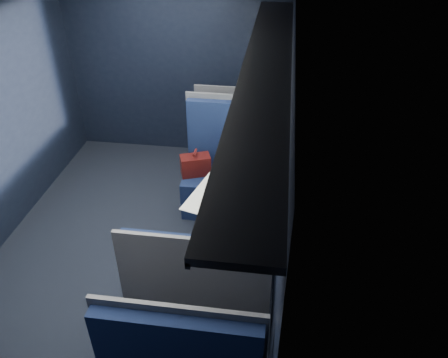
# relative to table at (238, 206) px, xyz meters

# --- Properties ---
(ground) EXTENTS (2.80, 4.20, 0.01)m
(ground) POSITION_rel_table_xyz_m (-1.03, 0.00, -0.67)
(ground) COLOR black
(room_shell) EXTENTS (3.00, 4.40, 2.40)m
(room_shell) POSITION_rel_table_xyz_m (-1.01, 0.00, 0.81)
(room_shell) COLOR black
(room_shell) RESTS_ON ground
(table) EXTENTS (0.62, 1.00, 0.74)m
(table) POSITION_rel_table_xyz_m (0.00, 0.00, 0.00)
(table) COLOR #54565E
(table) RESTS_ON ground
(seat_bay_near) EXTENTS (1.07, 0.62, 1.26)m
(seat_bay_near) POSITION_rel_table_xyz_m (-0.20, 0.87, -0.24)
(seat_bay_near) COLOR #0C1536
(seat_bay_near) RESTS_ON ground
(seat_bay_far) EXTENTS (1.04, 0.62, 1.26)m
(seat_bay_far) POSITION_rel_table_xyz_m (-0.18, -0.87, -0.25)
(seat_bay_far) COLOR #0C1536
(seat_bay_far) RESTS_ON ground
(seat_row_front) EXTENTS (1.04, 0.51, 1.16)m
(seat_row_front) POSITION_rel_table_xyz_m (-0.18, 1.80, -0.25)
(seat_row_front) COLOR #0C1536
(seat_row_front) RESTS_ON ground
(man) EXTENTS (0.53, 0.56, 1.32)m
(man) POSITION_rel_table_xyz_m (0.07, 0.70, 0.06)
(man) COLOR black
(man) RESTS_ON ground
(woman) EXTENTS (0.53, 0.56, 1.32)m
(woman) POSITION_rel_table_xyz_m (0.07, -0.71, 0.06)
(woman) COLOR black
(woman) RESTS_ON ground
(papers) EXTENTS (0.74, 0.91, 0.01)m
(papers) POSITION_rel_table_xyz_m (-0.13, 0.09, 0.08)
(papers) COLOR white
(papers) RESTS_ON table
(laptop) EXTENTS (0.29, 0.36, 0.25)m
(laptop) POSITION_rel_table_xyz_m (0.18, 0.09, 0.15)
(laptop) COLOR silver
(laptop) RESTS_ON table
(bottle_small) EXTENTS (0.06, 0.06, 0.22)m
(bottle_small) POSITION_rel_table_xyz_m (0.19, 0.28, 0.17)
(bottle_small) COLOR silver
(bottle_small) RESTS_ON table
(cup) EXTENTS (0.07, 0.07, 0.09)m
(cup) POSITION_rel_table_xyz_m (0.19, 0.42, 0.12)
(cup) COLOR white
(cup) RESTS_ON table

